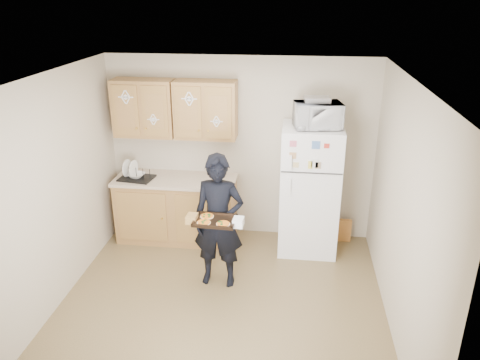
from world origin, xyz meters
name	(u,v)px	position (x,y,z in m)	size (l,w,h in m)	color
floor	(221,306)	(0.00, 0.00, 0.00)	(3.60, 3.60, 0.00)	brown
ceiling	(217,80)	(0.00, 0.00, 2.50)	(3.60, 3.60, 0.00)	silver
wall_back	(240,149)	(0.00, 1.80, 1.25)	(3.60, 0.04, 2.50)	#BFB19B
wall_front	(175,320)	(0.00, -1.80, 1.25)	(3.60, 0.04, 2.50)	#BFB19B
wall_left	(51,196)	(-1.80, 0.00, 1.25)	(0.04, 3.60, 2.50)	#BFB19B
wall_right	(403,214)	(1.80, 0.00, 1.25)	(0.04, 3.60, 2.50)	#BFB19B
refrigerator	(309,190)	(0.95, 1.43, 0.85)	(0.75, 0.70, 1.70)	white
base_cabinet	(177,210)	(-0.85, 1.48, 0.43)	(1.60, 0.60, 0.86)	olive
countertop	(175,180)	(-0.85, 1.48, 0.88)	(1.64, 0.64, 0.04)	beige
upper_cab_left	(144,108)	(-1.25, 1.61, 1.83)	(0.80, 0.33, 0.75)	olive
upper_cab_right	(206,110)	(-0.43, 1.61, 1.83)	(0.80, 0.33, 0.75)	olive
cereal_box	(344,230)	(1.47, 1.67, 0.16)	(0.20, 0.07, 0.32)	#EFB254
person	(219,222)	(-0.09, 0.48, 0.80)	(0.58, 0.38, 1.60)	black
baking_tray	(215,221)	(-0.08, 0.18, 0.96)	(0.45, 0.33, 0.04)	black
pizza_front_left	(204,222)	(-0.19, 0.11, 0.98)	(0.15, 0.15, 0.02)	orange
pizza_front_right	(223,224)	(0.02, 0.10, 0.98)	(0.15, 0.15, 0.02)	orange
pizza_back_left	(207,216)	(-0.18, 0.26, 0.98)	(0.15, 0.15, 0.02)	orange
microwave	(318,115)	(0.99, 1.38, 1.85)	(0.56, 0.38, 0.31)	white
foil_pan	(317,99)	(0.98, 1.41, 2.04)	(0.31, 0.21, 0.06)	silver
dish_rack	(136,173)	(-1.36, 1.41, 0.99)	(0.44, 0.33, 0.18)	black
bowl	(136,175)	(-1.37, 1.41, 0.95)	(0.22, 0.22, 0.06)	silver
soap_bottle	(220,177)	(-0.22, 1.38, 0.99)	(0.08, 0.08, 0.17)	white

